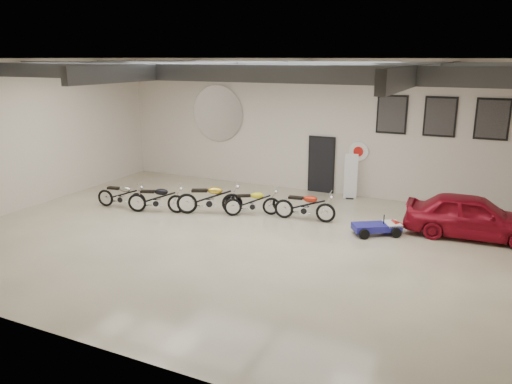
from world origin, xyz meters
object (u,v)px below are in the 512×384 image
at_px(motorcycle_black, 156,198).
at_px(motorcycle_red, 305,205).
at_px(motorcycle_gold, 209,198).
at_px(vintage_car, 472,216).
at_px(go_kart, 381,224).
at_px(motorcycle_silver, 121,195).
at_px(motorcycle_yellow, 252,202).
at_px(banner_stand, 351,176).

bearing_deg(motorcycle_black, motorcycle_red, -4.25).
xyz_separation_m(motorcycle_gold, vintage_car, (7.95, 1.34, 0.08)).
bearing_deg(motorcycle_gold, go_kart, -21.05).
relative_size(motorcycle_black, vintage_car, 0.52).
relative_size(motorcycle_silver, motorcycle_yellow, 1.02).
bearing_deg(go_kart, motorcycle_yellow, 147.55).
bearing_deg(go_kart, motorcycle_gold, 152.29).
distance_m(banner_stand, motorcycle_black, 6.98).
xyz_separation_m(motorcycle_silver, go_kart, (8.63, 1.19, -0.17)).
bearing_deg(motorcycle_yellow, banner_stand, 23.78).
bearing_deg(banner_stand, motorcycle_black, -154.51).
height_order(motorcycle_gold, motorcycle_yellow, motorcycle_gold).
distance_m(motorcycle_red, vintage_car, 4.91).
bearing_deg(motorcycle_gold, banner_stand, 19.96).
xyz_separation_m(motorcycle_yellow, go_kart, (4.22, -0.02, -0.16)).
distance_m(banner_stand, go_kart, 3.87).
bearing_deg(banner_stand, vintage_car, -44.03).
xyz_separation_m(motorcycle_silver, motorcycle_yellow, (4.41, 1.20, -0.01)).
relative_size(motorcycle_yellow, go_kart, 1.07).
distance_m(motorcycle_silver, motorcycle_yellow, 4.57).
xyz_separation_m(motorcycle_black, motorcycle_gold, (1.67, 0.64, 0.06)).
xyz_separation_m(motorcycle_yellow, vintage_car, (6.60, 0.88, 0.17)).
height_order(motorcycle_black, motorcycle_gold, motorcycle_gold).
distance_m(banner_stand, motorcycle_red, 3.18).
distance_m(motorcycle_red, go_kart, 2.51).
relative_size(motorcycle_silver, motorcycle_red, 0.95).
bearing_deg(motorcycle_yellow, motorcycle_red, -22.74).
bearing_deg(banner_stand, motorcycle_silver, -160.14).
bearing_deg(go_kart, motorcycle_black, 156.24).
relative_size(banner_stand, motorcycle_yellow, 0.96).
bearing_deg(vintage_car, motorcycle_black, 98.55).
xyz_separation_m(banner_stand, motorcycle_yellow, (-2.37, -3.33, -0.40)).
bearing_deg(motorcycle_red, go_kart, -12.74).
xyz_separation_m(motorcycle_gold, motorcycle_red, (3.08, 0.70, -0.05)).
bearing_deg(motorcycle_yellow, motorcycle_gold, 167.87).
bearing_deg(motorcycle_gold, motorcycle_yellow, -6.90).
distance_m(motorcycle_gold, motorcycle_red, 3.16).
xyz_separation_m(motorcycle_black, motorcycle_yellow, (3.02, 1.09, -0.03)).
bearing_deg(motorcycle_red, motorcycle_silver, -173.48).
distance_m(motorcycle_yellow, go_kart, 4.22).
height_order(banner_stand, motorcycle_gold, banner_stand).
height_order(banner_stand, motorcycle_black, banner_stand).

